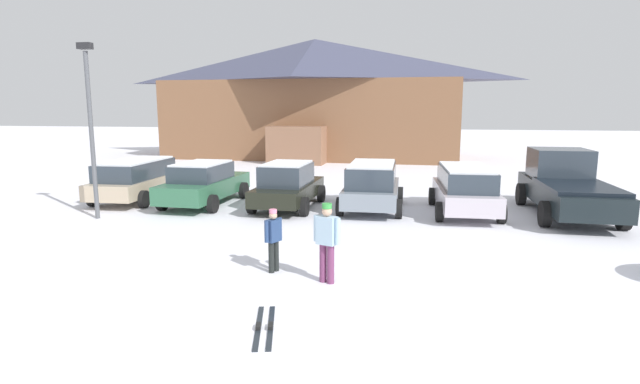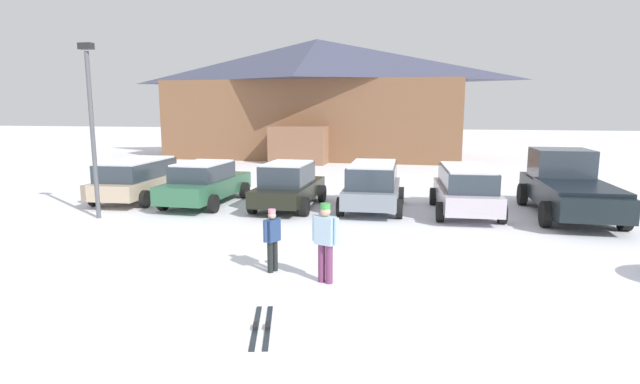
{
  "view_description": "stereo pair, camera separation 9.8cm",
  "coord_description": "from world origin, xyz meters",
  "px_view_note": "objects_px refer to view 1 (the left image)",
  "views": [
    {
      "loc": [
        3.04,
        -6.25,
        3.58
      ],
      "look_at": [
        0.33,
        7.71,
        1.17
      ],
      "focal_mm": 28.0,
      "sensor_mm": 36.0,
      "label": 1
    },
    {
      "loc": [
        3.14,
        -6.23,
        3.58
      ],
      "look_at": [
        0.33,
        7.71,
        1.17
      ],
      "focal_mm": 28.0,
      "sensor_mm": 36.0,
      "label": 2
    }
  ],
  "objects_px": {
    "parked_black_sedan": "(288,185)",
    "parked_grey_wagon": "(372,185)",
    "parked_beige_suv": "(137,178)",
    "parked_green_coupe": "(204,183)",
    "pickup_truck": "(566,185)",
    "skier_adult_in_blue_parka": "(327,238)",
    "pair_of_skis": "(265,327)",
    "lamp_post": "(91,122)",
    "skier_teen_in_navy_coat": "(273,237)",
    "ski_lodge": "(315,98)",
    "parked_silver_wagon": "(465,188)"
  },
  "relations": [
    {
      "from": "parked_beige_suv",
      "to": "parked_green_coupe",
      "type": "distance_m",
      "value": 2.94
    },
    {
      "from": "parked_black_sedan",
      "to": "skier_teen_in_navy_coat",
      "type": "xyz_separation_m",
      "value": [
        1.49,
        -6.98,
        -0.03
      ]
    },
    {
      "from": "parked_silver_wagon",
      "to": "pair_of_skis",
      "type": "bearing_deg",
      "value": -111.97
    },
    {
      "from": "parked_beige_suv",
      "to": "lamp_post",
      "type": "xyz_separation_m",
      "value": [
        0.47,
        -3.23,
        2.26
      ]
    },
    {
      "from": "parked_grey_wagon",
      "to": "ski_lodge",
      "type": "bearing_deg",
      "value": 107.31
    },
    {
      "from": "parked_green_coupe",
      "to": "parked_grey_wagon",
      "type": "relative_size",
      "value": 1.14
    },
    {
      "from": "parked_grey_wagon",
      "to": "lamp_post",
      "type": "height_order",
      "value": "lamp_post"
    },
    {
      "from": "skier_adult_in_blue_parka",
      "to": "pair_of_skis",
      "type": "relative_size",
      "value": 0.98
    },
    {
      "from": "skier_adult_in_blue_parka",
      "to": "parked_green_coupe",
      "type": "bearing_deg",
      "value": 128.72
    },
    {
      "from": "parked_black_sedan",
      "to": "parked_grey_wagon",
      "type": "height_order",
      "value": "parked_grey_wagon"
    },
    {
      "from": "parked_beige_suv",
      "to": "pickup_truck",
      "type": "bearing_deg",
      "value": 1.31
    },
    {
      "from": "pair_of_skis",
      "to": "lamp_post",
      "type": "height_order",
      "value": "lamp_post"
    },
    {
      "from": "skier_adult_in_blue_parka",
      "to": "parked_silver_wagon",
      "type": "bearing_deg",
      "value": 66.03
    },
    {
      "from": "parked_grey_wagon",
      "to": "pair_of_skis",
      "type": "bearing_deg",
      "value": -94.93
    },
    {
      "from": "parked_silver_wagon",
      "to": "parked_green_coupe",
      "type": "bearing_deg",
      "value": -179.08
    },
    {
      "from": "pickup_truck",
      "to": "lamp_post",
      "type": "height_order",
      "value": "lamp_post"
    },
    {
      "from": "parked_green_coupe",
      "to": "skier_teen_in_navy_coat",
      "type": "relative_size",
      "value": 3.37
    },
    {
      "from": "parked_green_coupe",
      "to": "lamp_post",
      "type": "bearing_deg",
      "value": -129.99
    },
    {
      "from": "ski_lodge",
      "to": "parked_grey_wagon",
      "type": "distance_m",
      "value": 20.37
    },
    {
      "from": "parked_silver_wagon",
      "to": "skier_adult_in_blue_parka",
      "type": "relative_size",
      "value": 2.8
    },
    {
      "from": "parked_black_sedan",
      "to": "parked_silver_wagon",
      "type": "height_order",
      "value": "parked_black_sedan"
    },
    {
      "from": "parked_beige_suv",
      "to": "parked_green_coupe",
      "type": "xyz_separation_m",
      "value": [
        2.92,
        -0.31,
        -0.05
      ]
    },
    {
      "from": "skier_teen_in_navy_coat",
      "to": "parked_green_coupe",
      "type": "bearing_deg",
      "value": 123.94
    },
    {
      "from": "parked_black_sedan",
      "to": "skier_teen_in_navy_coat",
      "type": "height_order",
      "value": "parked_black_sedan"
    },
    {
      "from": "parked_beige_suv",
      "to": "pickup_truck",
      "type": "xyz_separation_m",
      "value": [
        15.63,
        0.36,
        0.13
      ]
    },
    {
      "from": "parked_black_sedan",
      "to": "pickup_truck",
      "type": "xyz_separation_m",
      "value": [
        9.48,
        0.7,
        0.17
      ]
    },
    {
      "from": "parked_grey_wagon",
      "to": "parked_beige_suv",
      "type": "bearing_deg",
      "value": 179.18
    },
    {
      "from": "parked_grey_wagon",
      "to": "pickup_truck",
      "type": "height_order",
      "value": "pickup_truck"
    },
    {
      "from": "parked_silver_wagon",
      "to": "skier_teen_in_navy_coat",
      "type": "relative_size",
      "value": 3.32
    },
    {
      "from": "ski_lodge",
      "to": "parked_beige_suv",
      "type": "relative_size",
      "value": 4.41
    },
    {
      "from": "parked_beige_suv",
      "to": "pickup_truck",
      "type": "height_order",
      "value": "pickup_truck"
    },
    {
      "from": "parked_grey_wagon",
      "to": "pair_of_skis",
      "type": "distance_m",
      "value": 10.06
    },
    {
      "from": "skier_teen_in_navy_coat",
      "to": "pair_of_skis",
      "type": "bearing_deg",
      "value": -76.91
    },
    {
      "from": "skier_teen_in_navy_coat",
      "to": "pair_of_skis",
      "type": "xyz_separation_m",
      "value": [
        0.65,
        -2.78,
        -0.77
      ]
    },
    {
      "from": "parked_black_sedan",
      "to": "parked_grey_wagon",
      "type": "distance_m",
      "value": 3.01
    },
    {
      "from": "parked_beige_suv",
      "to": "skier_teen_in_navy_coat",
      "type": "distance_m",
      "value": 10.59
    },
    {
      "from": "skier_adult_in_blue_parka",
      "to": "ski_lodge",
      "type": "bearing_deg",
      "value": 102.07
    },
    {
      "from": "ski_lodge",
      "to": "parked_grey_wagon",
      "type": "relative_size",
      "value": 5.09
    },
    {
      "from": "parked_beige_suv",
      "to": "lamp_post",
      "type": "bearing_deg",
      "value": -81.74
    },
    {
      "from": "parked_green_coupe",
      "to": "pickup_truck",
      "type": "distance_m",
      "value": 12.73
    },
    {
      "from": "parked_grey_wagon",
      "to": "pickup_truck",
      "type": "xyz_separation_m",
      "value": [
        6.47,
        0.49,
        0.09
      ]
    },
    {
      "from": "parked_silver_wagon",
      "to": "lamp_post",
      "type": "bearing_deg",
      "value": -165.44
    },
    {
      "from": "lamp_post",
      "to": "parked_beige_suv",
      "type": "bearing_deg",
      "value": 98.26
    },
    {
      "from": "parked_green_coupe",
      "to": "pickup_truck",
      "type": "bearing_deg",
      "value": 3.0
    },
    {
      "from": "parked_beige_suv",
      "to": "parked_black_sedan",
      "type": "bearing_deg",
      "value": -3.2
    },
    {
      "from": "parked_black_sedan",
      "to": "skier_teen_in_navy_coat",
      "type": "bearing_deg",
      "value": -77.93
    },
    {
      "from": "parked_beige_suv",
      "to": "parked_grey_wagon",
      "type": "bearing_deg",
      "value": -0.82
    },
    {
      "from": "ski_lodge",
      "to": "skier_adult_in_blue_parka",
      "type": "bearing_deg",
      "value": -77.93
    },
    {
      "from": "ski_lodge",
      "to": "skier_adult_in_blue_parka",
      "type": "height_order",
      "value": "ski_lodge"
    },
    {
      "from": "pickup_truck",
      "to": "skier_adult_in_blue_parka",
      "type": "xyz_separation_m",
      "value": [
        -6.71,
        -8.14,
        -0.05
      ]
    }
  ]
}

